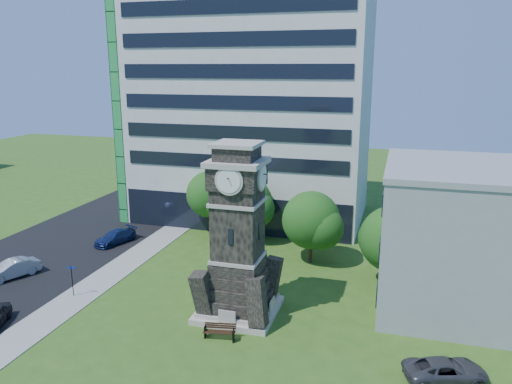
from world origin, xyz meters
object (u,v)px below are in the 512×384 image
(park_bench, at_px, (220,331))
(street_sign, at_px, (72,277))
(car_east_lot, at_px, (446,371))
(car_street_mid, at_px, (12,269))
(car_street_north, at_px, (115,237))
(clock_tower, at_px, (238,242))

(park_bench, bearing_deg, street_sign, 158.52)
(car_east_lot, xyz_separation_m, park_bench, (-13.61, 0.63, -0.08))
(car_street_mid, bearing_deg, car_street_north, 94.11)
(car_street_mid, height_order, street_sign, street_sign)
(car_street_mid, bearing_deg, park_bench, 13.17)
(car_east_lot, relative_size, park_bench, 2.25)
(car_street_north, height_order, street_sign, street_sign)
(car_street_north, bearing_deg, park_bench, -21.73)
(street_sign, bearing_deg, car_east_lot, -12.94)
(car_street_mid, height_order, park_bench, car_street_mid)
(park_bench, bearing_deg, clock_tower, 78.92)
(car_east_lot, bearing_deg, street_sign, 62.78)
(car_street_mid, bearing_deg, car_east_lot, 16.84)
(car_street_mid, xyz_separation_m, park_bench, (19.92, -4.16, -0.18))
(car_street_mid, relative_size, car_street_north, 1.00)
(car_street_north, distance_m, park_bench, 21.35)
(car_east_lot, bearing_deg, clock_tower, 51.94)
(car_street_north, relative_size, park_bench, 2.19)
(clock_tower, distance_m, park_bench, 6.00)
(street_sign, bearing_deg, clock_tower, -1.00)
(car_street_north, xyz_separation_m, street_sign, (3.39, -11.33, 0.92))
(car_street_mid, distance_m, car_east_lot, 33.87)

